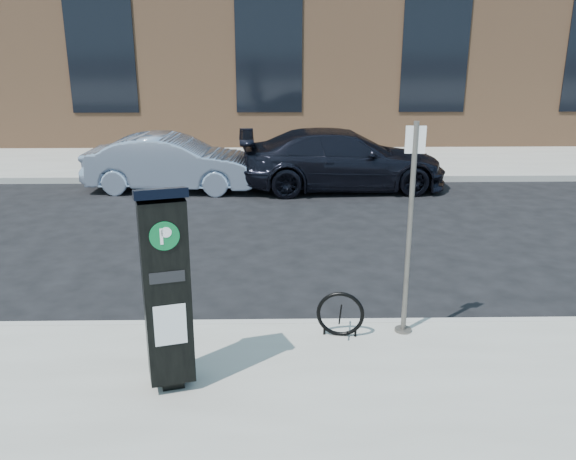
{
  "coord_description": "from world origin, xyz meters",
  "views": [
    {
      "loc": [
        0.23,
        -6.98,
        3.66
      ],
      "look_at": [
        0.36,
        0.5,
        1.2
      ],
      "focal_mm": 38.0,
      "sensor_mm": 36.0,
      "label": 1
    }
  ],
  "objects_px": {
    "car_silver": "(171,163)",
    "car_dark": "(342,160)",
    "bike_rack": "(340,314)",
    "parking_kiosk": "(166,287)",
    "sign_pole": "(409,233)"
  },
  "relations": [
    {
      "from": "bike_rack",
      "to": "parking_kiosk",
      "type": "bearing_deg",
      "value": -141.67
    },
    {
      "from": "parking_kiosk",
      "to": "bike_rack",
      "type": "relative_size",
      "value": 3.73
    },
    {
      "from": "parking_kiosk",
      "to": "sign_pole",
      "type": "bearing_deg",
      "value": 7.78
    },
    {
      "from": "car_silver",
      "to": "car_dark",
      "type": "distance_m",
      "value": 4.08
    },
    {
      "from": "car_silver",
      "to": "car_dark",
      "type": "bearing_deg",
      "value": -85.68
    },
    {
      "from": "parking_kiosk",
      "to": "bike_rack",
      "type": "height_order",
      "value": "parking_kiosk"
    },
    {
      "from": "sign_pole",
      "to": "car_dark",
      "type": "xyz_separation_m",
      "value": [
        0.03,
        7.66,
        -0.71
      ]
    },
    {
      "from": "sign_pole",
      "to": "bike_rack",
      "type": "xyz_separation_m",
      "value": [
        -0.79,
        -0.1,
        -0.99
      ]
    },
    {
      "from": "sign_pole",
      "to": "bike_rack",
      "type": "distance_m",
      "value": 1.27
    },
    {
      "from": "bike_rack",
      "to": "car_silver",
      "type": "height_order",
      "value": "car_silver"
    },
    {
      "from": "parking_kiosk",
      "to": "bike_rack",
      "type": "bearing_deg",
      "value": 13.76
    },
    {
      "from": "sign_pole",
      "to": "parking_kiosk",
      "type": "bearing_deg",
      "value": -153.8
    },
    {
      "from": "sign_pole",
      "to": "bike_rack",
      "type": "bearing_deg",
      "value": -169.91
    },
    {
      "from": "car_silver",
      "to": "car_dark",
      "type": "xyz_separation_m",
      "value": [
        4.08,
        0.04,
        0.05
      ]
    },
    {
      "from": "sign_pole",
      "to": "car_dark",
      "type": "distance_m",
      "value": 7.69
    }
  ]
}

